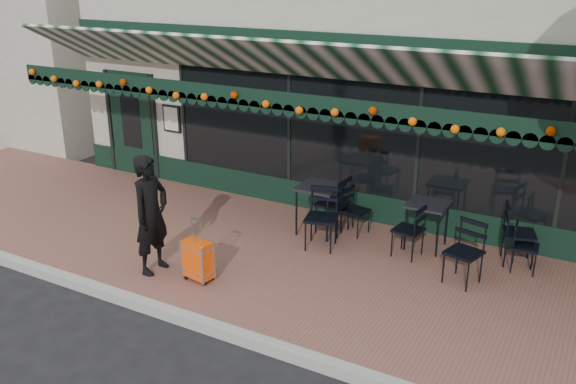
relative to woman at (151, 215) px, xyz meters
The scene contains 16 objects.
ground 1.91m from the woman, 25.23° to the right, with size 80.00×80.00×0.00m, color black.
sidewalk 2.18m from the woman, 42.23° to the left, with size 18.00×4.00×0.15m, color brown.
curb 1.90m from the woman, 27.76° to the right, with size 18.00×0.16×0.15m, color #9E9E99.
restaurant_building 7.40m from the woman, 78.54° to the left, with size 12.00×9.60×4.50m.
neighbor_building_left 13.74m from the woman, 147.65° to the left, with size 12.00×8.00×4.80m, color #B9B2A3.
woman is the anchor object (origin of this frame).
suitcase 0.94m from the woman, ahead, with size 0.44×0.29×0.94m.
cafe_table_a 4.23m from the woman, 39.72° to the left, with size 0.61×0.61×0.76m.
cafe_table_b 2.84m from the woman, 57.86° to the left, with size 0.68×0.68×0.84m.
chair_a_left 3.86m from the woman, 36.18° to the left, with size 0.42×0.42×0.85m, color black, non-canonical shape.
chair_a_right 5.43m from the woman, 31.48° to the left, with size 0.47×0.47×0.95m, color black, non-canonical shape.
chair_a_front 4.46m from the woman, 24.04° to the left, with size 0.46×0.46×0.92m, color black, non-canonical shape.
chair_a_extra 5.45m from the woman, 28.74° to the left, with size 0.38×0.38×0.75m, color black, non-canonical shape.
chair_b_left 3.07m from the woman, 56.44° to the left, with size 0.49×0.49×0.99m, color black, non-canonical shape.
chair_b_right 3.40m from the woman, 52.37° to the left, with size 0.40×0.40×0.80m, color black, non-canonical shape.
chair_b_front 2.63m from the woman, 46.46° to the left, with size 0.49×0.49×0.98m, color black, non-canonical shape.
Camera 1 is at (4.18, -5.41, 4.35)m, focal length 38.00 mm.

